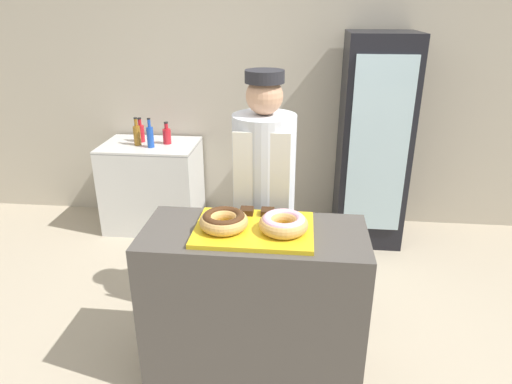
% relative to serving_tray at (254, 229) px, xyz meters
% --- Properties ---
extents(ground_plane, '(14.00, 14.00, 0.00)m').
position_rel_serving_tray_xyz_m(ground_plane, '(0.00, 0.00, -0.92)').
color(ground_plane, '#B7A88E').
extents(wall_back, '(8.00, 0.06, 2.70)m').
position_rel_serving_tray_xyz_m(wall_back, '(0.00, 2.13, 0.43)').
color(wall_back, '#BCB29E').
rests_on(wall_back, ground_plane).
extents(display_counter, '(1.18, 0.53, 0.90)m').
position_rel_serving_tray_xyz_m(display_counter, '(0.00, 0.00, -0.46)').
color(display_counter, '#4C4742').
rests_on(display_counter, ground_plane).
extents(serving_tray, '(0.61, 0.44, 0.02)m').
position_rel_serving_tray_xyz_m(serving_tray, '(0.00, 0.00, 0.00)').
color(serving_tray, yellow).
rests_on(serving_tray, display_counter).
extents(donut_chocolate_glaze, '(0.25, 0.25, 0.08)m').
position_rel_serving_tray_xyz_m(donut_chocolate_glaze, '(-0.15, -0.02, 0.06)').
color(donut_chocolate_glaze, tan).
rests_on(donut_chocolate_glaze, serving_tray).
extents(donut_light_glaze, '(0.25, 0.25, 0.08)m').
position_rel_serving_tray_xyz_m(donut_light_glaze, '(0.15, -0.02, 0.06)').
color(donut_light_glaze, tan).
rests_on(donut_light_glaze, serving_tray).
extents(brownie_back_left, '(0.07, 0.07, 0.03)m').
position_rel_serving_tray_xyz_m(brownie_back_left, '(-0.06, 0.16, 0.03)').
color(brownie_back_left, '#382111').
rests_on(brownie_back_left, serving_tray).
extents(brownie_back_right, '(0.07, 0.07, 0.03)m').
position_rel_serving_tray_xyz_m(brownie_back_right, '(0.06, 0.16, 0.03)').
color(brownie_back_right, '#382111').
rests_on(brownie_back_right, serving_tray).
extents(baker_person, '(0.38, 0.38, 1.65)m').
position_rel_serving_tray_xyz_m(baker_person, '(0.01, 0.52, -0.05)').
color(baker_person, '#4C4C51').
rests_on(baker_person, ground_plane).
extents(beverage_fridge, '(0.56, 0.60, 1.79)m').
position_rel_serving_tray_xyz_m(beverage_fridge, '(0.84, 1.77, -0.02)').
color(beverage_fridge, black).
rests_on(beverage_fridge, ground_plane).
extents(chest_freezer, '(0.85, 0.59, 0.81)m').
position_rel_serving_tray_xyz_m(chest_freezer, '(-1.15, 1.78, -0.50)').
color(chest_freezer, silver).
rests_on(chest_freezer, ground_plane).
extents(bottle_amber, '(0.06, 0.06, 0.25)m').
position_rel_serving_tray_xyz_m(bottle_amber, '(-1.24, 1.73, -0.00)').
color(bottle_amber, '#99661E').
rests_on(bottle_amber, chest_freezer).
extents(bottle_blue, '(0.06, 0.06, 0.26)m').
position_rel_serving_tray_xyz_m(bottle_blue, '(-1.10, 1.68, 0.00)').
color(bottle_blue, '#1E4CB2').
rests_on(bottle_blue, chest_freezer).
extents(bottle_red, '(0.07, 0.07, 0.20)m').
position_rel_serving_tray_xyz_m(bottle_red, '(-0.98, 1.80, -0.02)').
color(bottle_red, red).
rests_on(bottle_red, chest_freezer).
extents(bottle_red_b, '(0.07, 0.07, 0.22)m').
position_rel_serving_tray_xyz_m(bottle_red_b, '(-1.24, 1.84, -0.01)').
color(bottle_red_b, red).
rests_on(bottle_red_b, chest_freezer).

